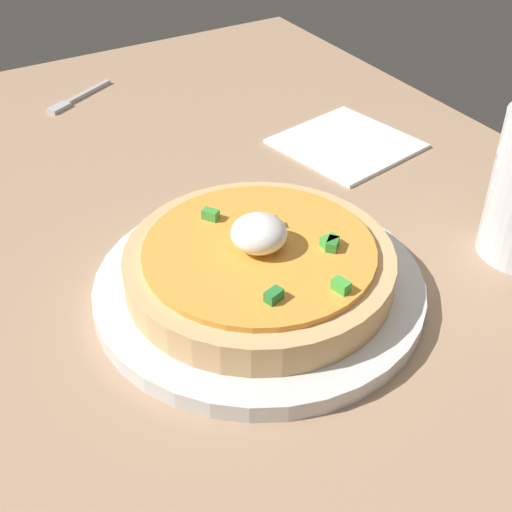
# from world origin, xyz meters

# --- Properties ---
(dining_table) EXTENTS (1.12, 0.65, 0.03)m
(dining_table) POSITION_xyz_m (0.00, 0.00, 0.01)
(dining_table) COLOR tan
(dining_table) RESTS_ON ground
(plate) EXTENTS (0.26, 0.26, 0.01)m
(plate) POSITION_xyz_m (-0.00, -0.05, 0.04)
(plate) COLOR silver
(plate) RESTS_ON dining_table
(pizza) EXTENTS (0.21, 0.21, 0.06)m
(pizza) POSITION_xyz_m (-0.00, -0.05, 0.06)
(pizza) COLOR tan
(pizza) RESTS_ON plate
(fork) EXTENTS (0.06, 0.10, 0.01)m
(fork) POSITION_xyz_m (-0.42, -0.05, 0.03)
(fork) COLOR #B7B7BC
(fork) RESTS_ON dining_table
(napkin) EXTENTS (0.15, 0.15, 0.00)m
(napkin) POSITION_xyz_m (-0.16, 0.16, 0.03)
(napkin) COLOR white
(napkin) RESTS_ON dining_table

